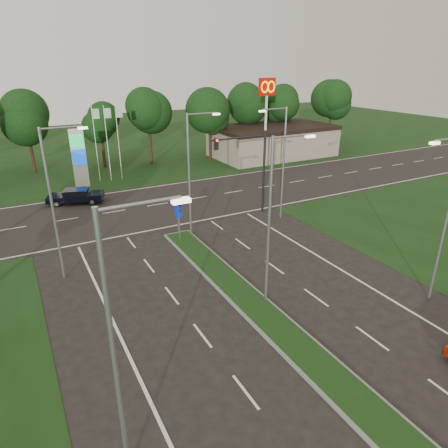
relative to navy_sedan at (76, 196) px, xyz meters
name	(u,v)px	position (x,y,z in m)	size (l,w,h in m)	color
ground	(330,378)	(5.46, -27.99, -0.71)	(160.00, 160.00, 0.00)	black
verge_far	(83,147)	(5.46, 27.01, -0.71)	(160.00, 50.00, 0.02)	black
cross_road	(147,206)	(5.46, -3.99, -0.71)	(160.00, 12.00, 0.02)	black
median_kerb	(275,325)	(5.46, -23.99, -0.65)	(2.00, 26.00, 0.12)	slate
commercial_building	(273,141)	(27.46, 8.01, 1.29)	(16.00, 9.00, 4.00)	gray
streetlight_median_near	(273,214)	(6.46, -21.99, 4.36)	(2.53, 0.22, 9.00)	gray
streetlight_median_far	(192,170)	(6.46, -11.99, 4.36)	(2.53, 0.22, 9.00)	gray
streetlight_left_near	(119,339)	(-2.84, -27.99, 4.36)	(2.53, 0.22, 9.00)	gray
streetlight_left_far	(55,198)	(-2.84, -13.99, 4.36)	(2.53, 0.22, 9.00)	gray
streetlight_right_far	(282,158)	(14.26, -11.99, 4.36)	(2.53, 0.22, 9.00)	gray
streetlight_right_near	(446,213)	(14.26, -25.99, 4.36)	(2.53, 0.22, 9.00)	gray
traffic_signal	(251,161)	(12.65, -10.00, 3.94)	(5.10, 0.42, 7.00)	black
median_signs	(178,215)	(5.46, -11.59, 1.00)	(1.16, 1.76, 2.38)	gray
gas_pylon	(81,156)	(1.68, 5.06, 2.48)	(5.80, 1.26, 8.00)	silver
mcdonalds_sign	(267,99)	(23.46, 3.98, 7.27)	(2.20, 0.47, 10.40)	silver
treeline_far	(101,111)	(5.57, 11.94, 6.12)	(6.00, 6.00, 9.90)	black
navy_sedan	(76,196)	(0.00, 0.00, 0.00)	(5.21, 3.39, 1.33)	black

